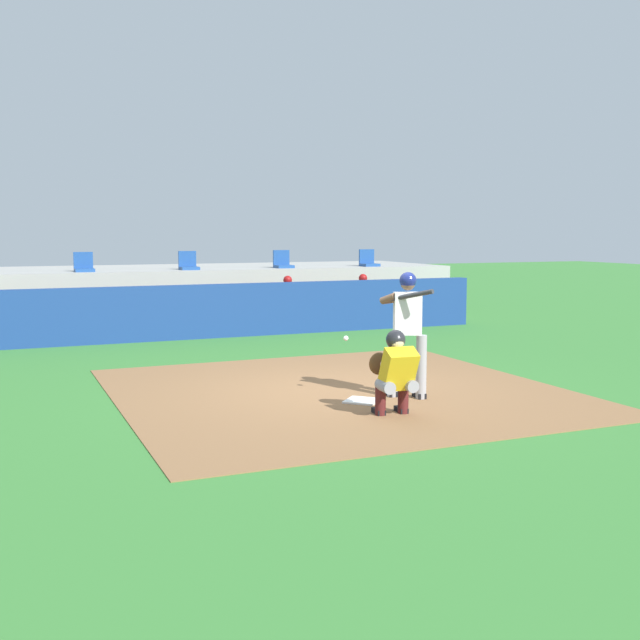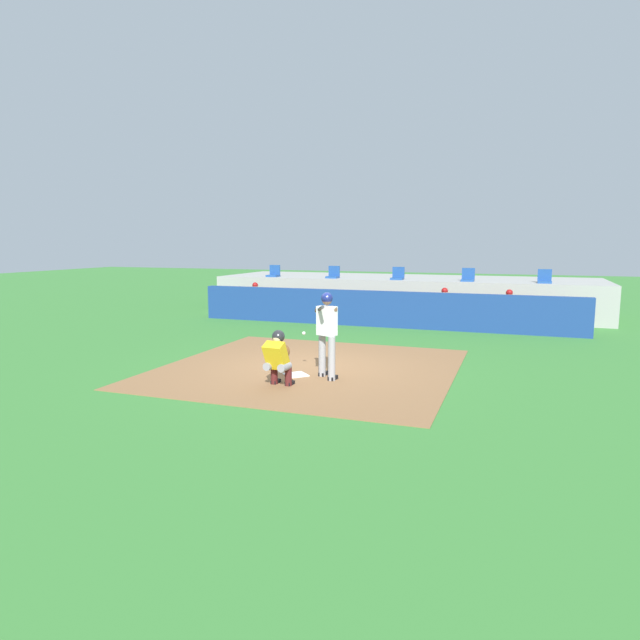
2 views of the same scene
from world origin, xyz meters
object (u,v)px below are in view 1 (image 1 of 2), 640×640
at_px(stadium_seat_3, 283,263).
at_px(catcher_crouched, 395,370).
at_px(stadium_seat_2, 188,264).
at_px(stadium_seat_1, 84,266).
at_px(home_plate, 362,401).
at_px(stadium_seat_4, 368,261).
at_px(batter_at_plate, 407,326).
at_px(dugout_player_2, 365,299).
at_px(dugout_player_1, 290,301).

bearing_deg(stadium_seat_3, catcher_crouched, -103.15).
bearing_deg(stadium_seat_2, stadium_seat_3, 0.00).
height_order(catcher_crouched, stadium_seat_1, stadium_seat_1).
height_order(home_plate, stadium_seat_2, stadium_seat_2).
bearing_deg(stadium_seat_4, catcher_crouched, -115.09).
bearing_deg(batter_at_plate, dugout_player_2, 67.38).
bearing_deg(home_plate, batter_at_plate, -0.37).
height_order(dugout_player_1, stadium_seat_4, stadium_seat_4).
bearing_deg(stadium_seat_1, batter_at_plate, -72.09).
bearing_deg(dugout_player_2, stadium_seat_1, 163.08).
bearing_deg(dugout_player_2, dugout_player_1, 180.00).
height_order(home_plate, stadium_seat_3, stadium_seat_3).
xyz_separation_m(batter_at_plate, stadium_seat_2, (-0.69, 10.18, 0.50)).
height_order(home_plate, dugout_player_2, dugout_player_2).
xyz_separation_m(home_plate, stadium_seat_1, (-2.60, 10.18, 1.51)).
height_order(home_plate, dugout_player_1, dugout_player_1).
xyz_separation_m(home_plate, dugout_player_1, (2.02, 8.14, 0.65)).
height_order(catcher_crouched, stadium_seat_4, stadium_seat_4).
height_order(batter_at_plate, stadium_seat_2, stadium_seat_2).
distance_m(batter_at_plate, stadium_seat_4, 11.15).
xyz_separation_m(dugout_player_2, stadium_seat_2, (-4.09, 2.03, 0.86)).
distance_m(dugout_player_2, stadium_seat_2, 4.65).
distance_m(batter_at_plate, stadium_seat_1, 10.71).
distance_m(catcher_crouched, stadium_seat_4, 12.28).
bearing_deg(stadium_seat_1, catcher_crouched, -76.75).
distance_m(dugout_player_2, stadium_seat_3, 2.66).
bearing_deg(stadium_seat_4, dugout_player_2, -118.69).
xyz_separation_m(dugout_player_1, stadium_seat_2, (-2.02, 2.03, 0.86)).
xyz_separation_m(catcher_crouched, dugout_player_1, (2.01, 9.05, 0.07)).
bearing_deg(dugout_player_2, catcher_crouched, -114.25).
xyz_separation_m(dugout_player_2, stadium_seat_1, (-6.69, 2.03, 0.86)).
bearing_deg(dugout_player_1, stadium_seat_2, 134.76).
relative_size(stadium_seat_1, stadium_seat_2, 1.00).
height_order(batter_at_plate, dugout_player_1, batter_at_plate).
xyz_separation_m(home_plate, batter_at_plate, (0.69, -0.00, 1.01)).
bearing_deg(stadium_seat_2, batter_at_plate, -86.12).
bearing_deg(stadium_seat_3, batter_at_plate, -100.62).
height_order(stadium_seat_1, stadium_seat_4, same).
bearing_deg(stadium_seat_2, stadium_seat_4, 0.00).
height_order(home_plate, stadium_seat_1, stadium_seat_1).
xyz_separation_m(batter_at_plate, stadium_seat_4, (4.51, 10.18, 0.50)).
bearing_deg(stadium_seat_4, stadium_seat_2, 180.00).
xyz_separation_m(catcher_crouched, stadium_seat_1, (-2.61, 11.09, 0.93)).
height_order(home_plate, stadium_seat_4, stadium_seat_4).
distance_m(catcher_crouched, stadium_seat_1, 11.43).
height_order(dugout_player_1, stadium_seat_2, stadium_seat_2).
distance_m(batter_at_plate, stadium_seat_2, 10.22).
bearing_deg(dugout_player_1, stadium_seat_1, 156.22).
relative_size(catcher_crouched, dugout_player_2, 1.38).
relative_size(batter_at_plate, stadium_seat_2, 3.76).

